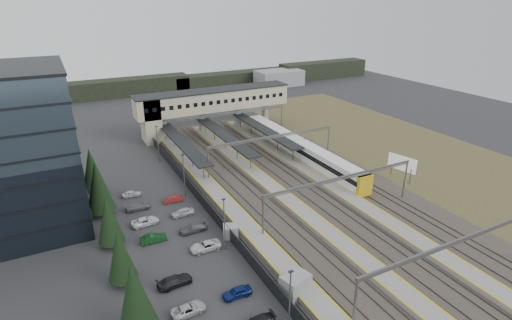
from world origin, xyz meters
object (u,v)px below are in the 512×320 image
train (300,149)px  relay_cabin_far (231,231)px  billboard (402,164)px  relay_cabin_near (295,285)px  footbridge (204,103)px

train → relay_cabin_far: bearing=-140.3°
relay_cabin_far → billboard: billboard is taller
relay_cabin_near → footbridge: size_ratio=0.09×
relay_cabin_near → billboard: billboard is taller
train → billboard: (11.40, -18.30, 1.06)m
relay_cabin_far → footbridge: footbridge is taller
footbridge → train: bearing=-64.6°
relay_cabin_near → train: (24.19, 36.38, 0.83)m
train → billboard: bearing=-58.1°
train → footbridge: bearing=115.4°
relay_cabin_far → billboard: bearing=5.1°
relay_cabin_near → train: train is taller
relay_cabin_near → footbridge: bearing=79.2°
relay_cabin_far → train: (26.06, 21.66, 1.21)m
relay_cabin_far → footbridge: (13.76, 47.52, 6.94)m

